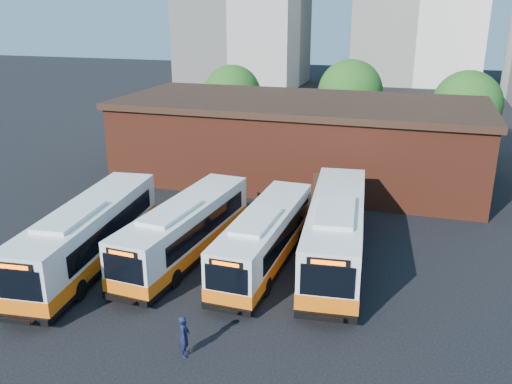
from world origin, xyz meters
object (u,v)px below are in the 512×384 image
(bus_west, at_px, (88,238))
(bus_midwest, at_px, (185,232))
(transit_worker, at_px, (184,336))
(bus_mideast, at_px, (265,240))
(bus_east, at_px, (336,234))

(bus_west, height_order, bus_midwest, bus_west)
(bus_midwest, bearing_deg, bus_west, -147.13)
(transit_worker, bearing_deg, bus_midwest, 8.80)
(bus_midwest, height_order, bus_mideast, bus_midwest)
(bus_midwest, height_order, transit_worker, bus_midwest)
(bus_midwest, bearing_deg, bus_mideast, 9.45)
(bus_west, height_order, transit_worker, bus_west)
(bus_west, relative_size, transit_worker, 7.38)
(bus_east, bearing_deg, bus_west, -167.00)
(bus_west, bearing_deg, transit_worker, -41.70)
(transit_worker, bearing_deg, bus_east, -38.27)
(bus_east, bearing_deg, bus_midwest, -172.97)
(bus_east, relative_size, transit_worker, 7.64)
(bus_midwest, relative_size, bus_mideast, 1.05)
(bus_west, xyz_separation_m, bus_east, (12.57, 4.33, 0.06))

